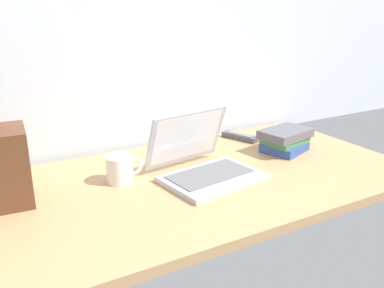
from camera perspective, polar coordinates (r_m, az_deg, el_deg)
The scene contains 5 objects.
desk at distance 1.35m, azimuth -1.84°, elevation -5.75°, with size 1.60×0.76×0.03m.
laptop at distance 1.37m, azimuth 1.56°, elevation -2.69°, with size 0.34×0.33×0.21m.
coffee_mug at distance 1.35m, azimuth -9.79°, elevation -3.33°, with size 0.12×0.09×0.09m.
remote_control_near at distance 1.77m, azimuth 6.61°, elevation 1.02°, with size 0.10×0.17×0.02m.
book_stack at distance 1.65m, azimuth 12.64°, elevation 0.53°, with size 0.21×0.18×0.09m.
Camera 1 is at (-0.57, -1.09, 0.57)m, focal length 38.88 mm.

